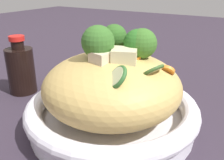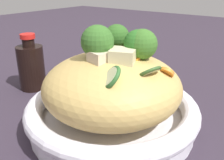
% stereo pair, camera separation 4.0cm
% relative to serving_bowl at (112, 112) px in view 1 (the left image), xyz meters
% --- Properties ---
extents(ground_plane, '(3.00, 3.00, 0.00)m').
position_rel_serving_bowl_xyz_m(ground_plane, '(0.00, 0.00, -0.03)').
color(ground_plane, '#302733').
extents(serving_bowl, '(0.29, 0.29, 0.05)m').
position_rel_serving_bowl_xyz_m(serving_bowl, '(0.00, 0.00, 0.00)').
color(serving_bowl, white).
rests_on(serving_bowl, ground_plane).
extents(noodle_heap, '(0.22, 0.22, 0.11)m').
position_rel_serving_bowl_xyz_m(noodle_heap, '(0.00, -0.00, 0.05)').
color(noodle_heap, tan).
rests_on(noodle_heap, serving_bowl).
extents(broccoli_florets, '(0.12, 0.12, 0.06)m').
position_rel_serving_bowl_xyz_m(broccoli_florets, '(0.01, -0.01, 0.12)').
color(broccoli_florets, '#98B974').
rests_on(broccoli_florets, serving_bowl).
extents(carrot_coins, '(0.04, 0.11, 0.04)m').
position_rel_serving_bowl_xyz_m(carrot_coins, '(0.02, -0.03, 0.10)').
color(carrot_coins, orange).
rests_on(carrot_coins, serving_bowl).
extents(zucchini_slices, '(0.09, 0.07, 0.03)m').
position_rel_serving_bowl_xyz_m(zucchini_slices, '(-0.04, -0.06, 0.09)').
color(zucchini_slices, beige).
rests_on(zucchini_slices, serving_bowl).
extents(chicken_chunks, '(0.06, 0.06, 0.02)m').
position_rel_serving_bowl_xyz_m(chicken_chunks, '(-0.02, -0.02, 0.10)').
color(chicken_chunks, beige).
rests_on(chicken_chunks, serving_bowl).
extents(soy_sauce_bottle, '(0.06, 0.06, 0.13)m').
position_rel_serving_bowl_xyz_m(soy_sauce_bottle, '(0.02, 0.24, 0.03)').
color(soy_sauce_bottle, black).
rests_on(soy_sauce_bottle, ground_plane).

